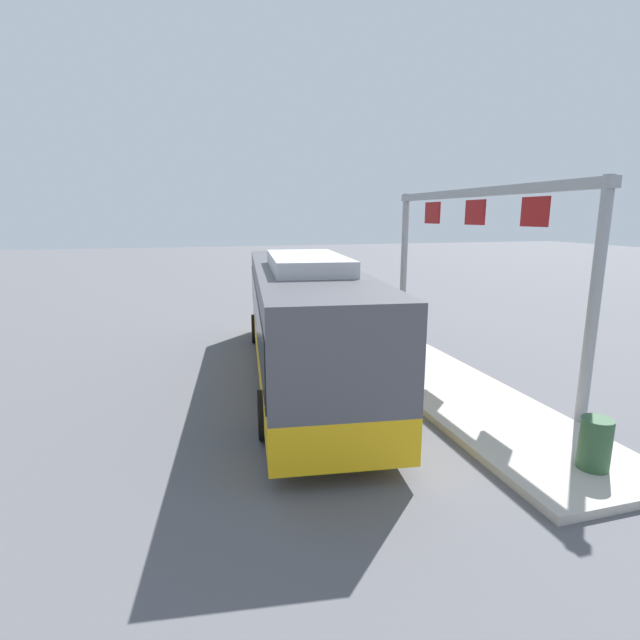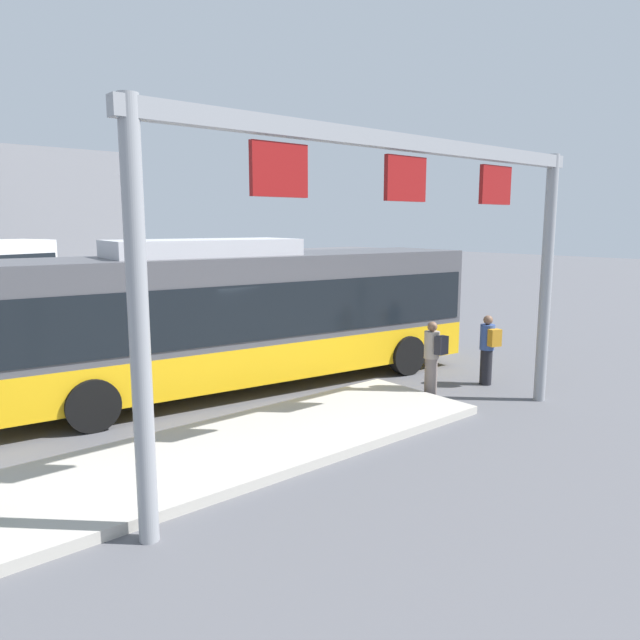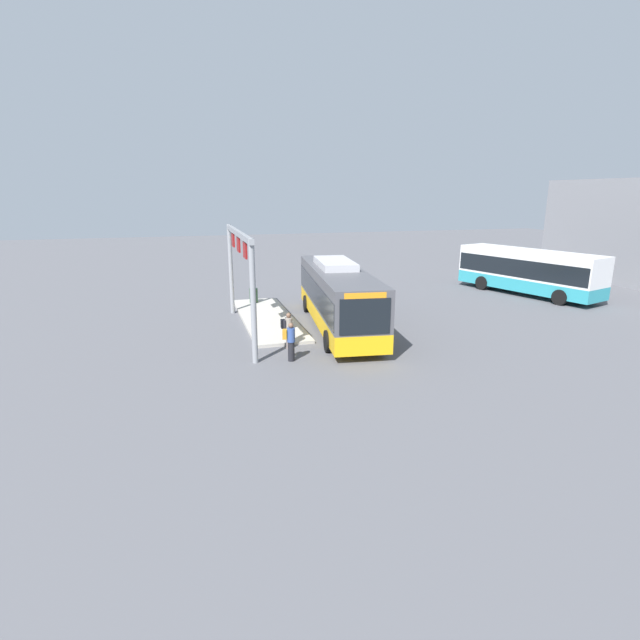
# 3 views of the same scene
# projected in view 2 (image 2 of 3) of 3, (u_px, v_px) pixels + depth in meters

# --- Properties ---
(ground_plane) EXTENTS (120.00, 120.00, 0.00)m
(ground_plane) POSITION_uv_depth(u_px,v_px,m) (243.00, 387.00, 13.98)
(ground_plane) COLOR #56565B
(platform_curb) EXTENTS (10.00, 2.80, 0.16)m
(platform_curb) POSITION_uv_depth(u_px,v_px,m) (227.00, 451.00, 9.87)
(platform_curb) COLOR #B2ADA3
(platform_curb) RESTS_ON ground
(bus_main) EXTENTS (11.88, 3.93, 3.46)m
(bus_main) POSITION_uv_depth(u_px,v_px,m) (241.00, 311.00, 13.68)
(bus_main) COLOR #EAAD14
(bus_main) RESTS_ON ground
(person_boarding) EXTENTS (0.45, 0.59, 1.67)m
(person_boarding) POSITION_uv_depth(u_px,v_px,m) (488.00, 348.00, 14.05)
(person_boarding) COLOR black
(person_boarding) RESTS_ON ground
(person_waiting_near) EXTENTS (0.35, 0.52, 1.67)m
(person_waiting_near) POSITION_uv_depth(u_px,v_px,m) (433.00, 356.00, 13.18)
(person_waiting_near) COLOR slate
(person_waiting_near) RESTS_ON ground
(platform_sign_gantry) EXTENTS (9.38, 0.24, 5.20)m
(platform_sign_gantry) POSITION_uv_depth(u_px,v_px,m) (404.00, 226.00, 9.49)
(platform_sign_gantry) COLOR gray
(platform_sign_gantry) RESTS_ON ground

